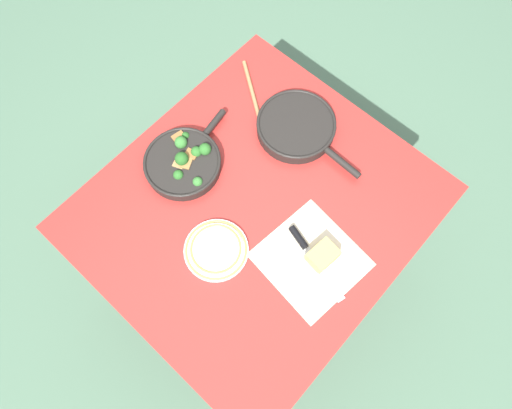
% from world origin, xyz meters
% --- Properties ---
extents(ground_plane, '(14.00, 14.00, 0.00)m').
position_xyz_m(ground_plane, '(0.00, 0.00, 0.00)').
color(ground_plane, '#51755B').
extents(dining_table_red, '(1.11, 1.00, 0.74)m').
position_xyz_m(dining_table_red, '(0.00, 0.00, 0.66)').
color(dining_table_red, '#B72D28').
rests_on(dining_table_red, ground_plane).
extents(skillet_broccoli, '(0.39, 0.27, 0.08)m').
position_xyz_m(skillet_broccoli, '(0.05, -0.29, 0.77)').
color(skillet_broccoli, black).
rests_on(skillet_broccoli, dining_table_red).
extents(skillet_eggs, '(0.29, 0.44, 0.05)m').
position_xyz_m(skillet_eggs, '(-0.32, -0.09, 0.77)').
color(skillet_eggs, black).
rests_on(skillet_eggs, dining_table_red).
extents(wooden_spoon, '(0.23, 0.31, 0.02)m').
position_xyz_m(wooden_spoon, '(-0.29, -0.26, 0.75)').
color(wooden_spoon, '#A87A4C').
rests_on(wooden_spoon, dining_table_red).
extents(parchment_sheet, '(0.33, 0.34, 0.00)m').
position_xyz_m(parchment_sheet, '(0.02, 0.26, 0.74)').
color(parchment_sheet, beige).
rests_on(parchment_sheet, dining_table_red).
extents(grater_knife, '(0.10, 0.28, 0.02)m').
position_xyz_m(grater_knife, '(0.01, 0.24, 0.75)').
color(grater_knife, silver).
rests_on(grater_knife, dining_table_red).
extents(cheese_block, '(0.10, 0.08, 0.05)m').
position_xyz_m(cheese_block, '(-0.01, 0.28, 0.77)').
color(cheese_block, '#E0C15B').
rests_on(cheese_block, dining_table_red).
extents(dinner_plate_stack, '(0.21, 0.21, 0.03)m').
position_xyz_m(dinner_plate_stack, '(0.20, 0.01, 0.75)').
color(dinner_plate_stack, white).
rests_on(dinner_plate_stack, dining_table_red).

